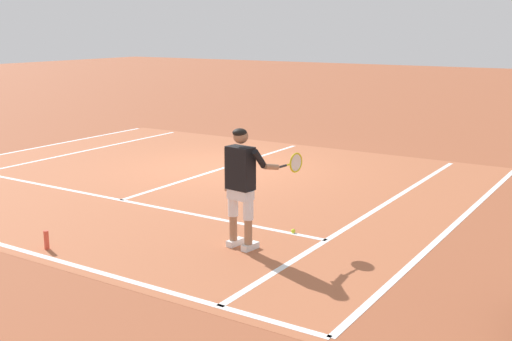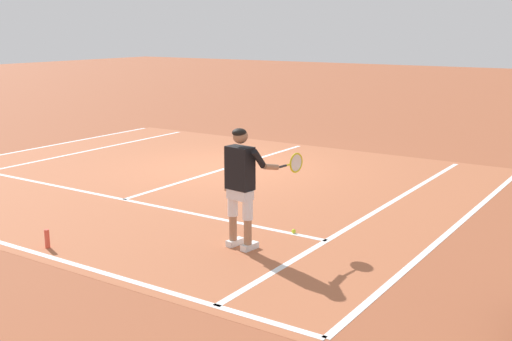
# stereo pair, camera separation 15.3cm
# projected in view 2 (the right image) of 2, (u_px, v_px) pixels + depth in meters

# --- Properties ---
(ground_plane) EXTENTS (80.00, 80.00, 0.00)m
(ground_plane) POSITION_uv_depth(u_px,v_px,m) (229.00, 167.00, 14.16)
(ground_plane) COLOR #9E5133
(court_inner_surface) EXTENTS (10.98, 9.48, 0.00)m
(court_inner_surface) POSITION_uv_depth(u_px,v_px,m) (189.00, 180.00, 13.02)
(court_inner_surface) COLOR #B2603D
(court_inner_surface) RESTS_ON ground
(line_service) EXTENTS (8.23, 0.10, 0.01)m
(line_service) POSITION_uv_depth(u_px,v_px,m) (124.00, 199.00, 11.51)
(line_service) COLOR white
(line_service) RESTS_ON ground
(line_centre_service) EXTENTS (0.10, 6.40, 0.01)m
(line_centre_service) POSITION_uv_depth(u_px,v_px,m) (228.00, 168.00, 14.11)
(line_centre_service) COLOR white
(line_centre_service) RESTS_ON ground
(line_singles_left) EXTENTS (0.10, 9.08, 0.01)m
(line_singles_left) POSITION_uv_depth(u_px,v_px,m) (56.00, 157.00, 15.24)
(line_singles_left) COLOR white
(line_singles_left) RESTS_ON ground
(line_singles_right) EXTENTS (0.10, 9.08, 0.01)m
(line_singles_right) POSITION_uv_depth(u_px,v_px,m) (377.00, 211.00, 10.80)
(line_singles_right) COLOR white
(line_singles_right) RESTS_ON ground
(line_doubles_left) EXTENTS (0.10, 9.08, 0.01)m
(line_doubles_left) POSITION_uv_depth(u_px,v_px,m) (19.00, 151.00, 15.98)
(line_doubles_left) COLOR white
(line_doubles_left) RESTS_ON ground
(line_doubles_right) EXTENTS (0.10, 9.08, 0.01)m
(line_doubles_right) POSITION_uv_depth(u_px,v_px,m) (458.00, 224.00, 10.06)
(line_doubles_right) COLOR white
(line_doubles_right) RESTS_ON ground
(tennis_player) EXTENTS (0.74, 1.09, 1.71)m
(tennis_player) POSITION_uv_depth(u_px,v_px,m) (242.00, 180.00, 8.79)
(tennis_player) COLOR white
(tennis_player) RESTS_ON ground
(tennis_ball_near_feet) EXTENTS (0.07, 0.07, 0.07)m
(tennis_ball_near_feet) POSITION_uv_depth(u_px,v_px,m) (294.00, 231.00, 9.63)
(tennis_ball_near_feet) COLOR #CCE02D
(tennis_ball_near_feet) RESTS_ON ground
(water_bottle) EXTENTS (0.07, 0.07, 0.27)m
(water_bottle) POSITION_uv_depth(u_px,v_px,m) (47.00, 239.00, 8.96)
(water_bottle) COLOR #E04C38
(water_bottle) RESTS_ON ground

